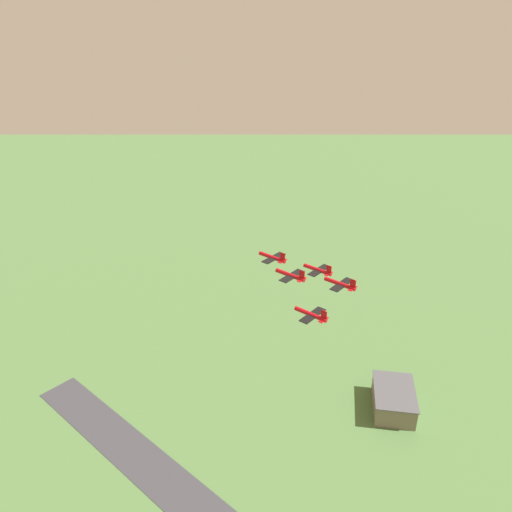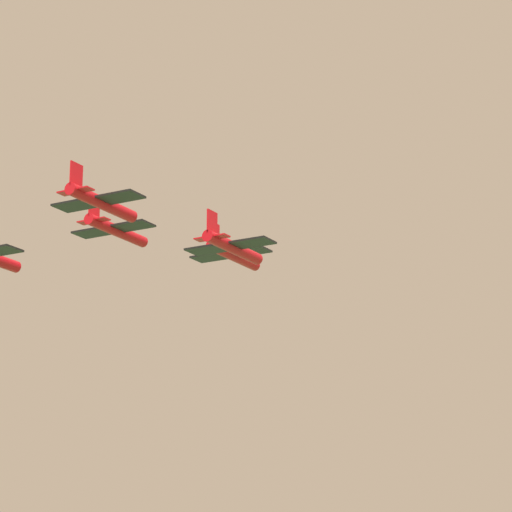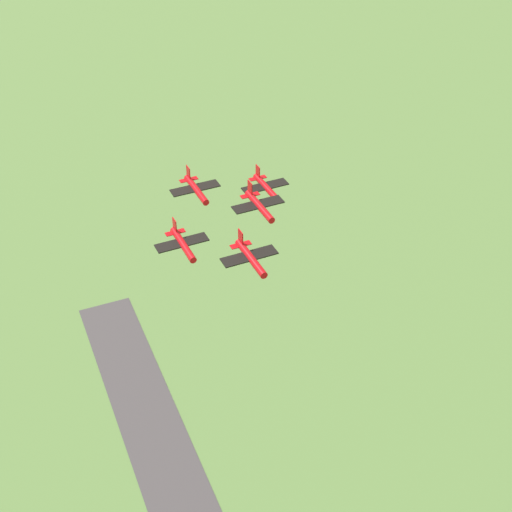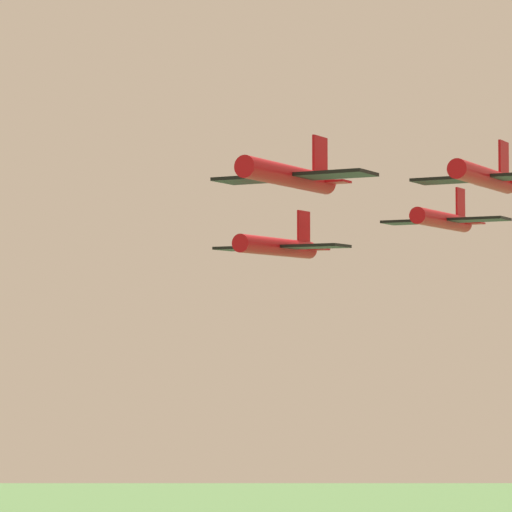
% 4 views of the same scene
% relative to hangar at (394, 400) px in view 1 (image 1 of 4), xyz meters
% --- Properties ---
extents(hangar, '(35.12, 23.97, 13.71)m').
position_rel_hangar_xyz_m(hangar, '(0.00, 0.00, 0.00)').
color(hangar, '#726656').
rests_on(hangar, ground_plane).
extents(jet_0, '(8.82, 9.00, 3.16)m').
position_rel_hangar_xyz_m(jet_0, '(-107.78, 60.36, 140.10)').
color(jet_0, '#B20C14').
extents(jet_1, '(8.82, 9.00, 3.16)m').
position_rel_hangar_xyz_m(jet_1, '(-119.64, 53.90, 140.83)').
color(jet_1, '#B20C14').
extents(jet_2, '(8.82, 9.00, 3.16)m').
position_rel_hangar_xyz_m(jet_2, '(-107.90, 46.86, 137.11)').
color(jet_2, '#B20C14').
extents(jet_3, '(8.82, 9.00, 3.16)m').
position_rel_hangar_xyz_m(jet_3, '(-131.50, 47.44, 136.31)').
color(jet_3, '#B20C14').
extents(jet_4, '(8.82, 9.00, 3.16)m').
position_rel_hangar_xyz_m(jet_4, '(-119.76, 40.40, 139.35)').
color(jet_4, '#B20C14').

